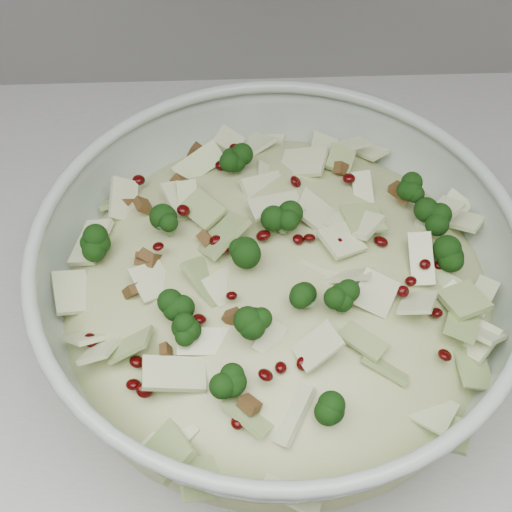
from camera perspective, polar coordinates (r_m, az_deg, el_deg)
The scene contains 3 objects.
counter at distance 1.11m, azimuth 13.54°, elevation -13.92°, with size 3.60×0.60×0.90m, color beige.
mixing_bowl at distance 0.57m, azimuth 1.68°, elevation -3.32°, with size 0.37×0.37×0.15m.
salad at distance 0.55m, azimuth 1.74°, elevation -1.91°, with size 0.38×0.38×0.15m.
Camera 1 is at (-0.27, 1.28, 1.45)m, focal length 50.00 mm.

